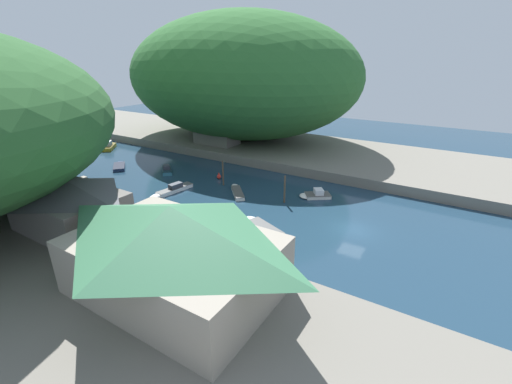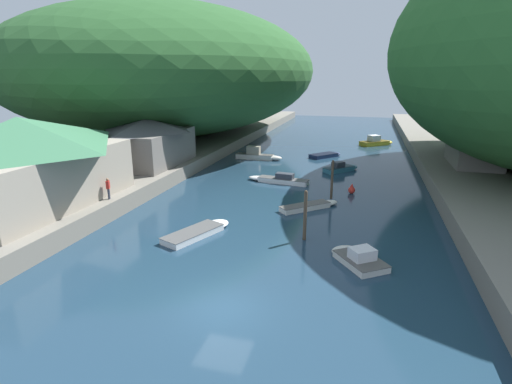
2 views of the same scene
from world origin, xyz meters
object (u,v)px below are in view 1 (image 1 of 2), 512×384
at_px(waterfront_building, 173,248).
at_px(channel_buoy_near, 219,176).
at_px(boat_yellow_tender, 167,169).
at_px(boat_mid_channel, 261,226).
at_px(boat_small_dinghy, 237,191).
at_px(boat_far_upstream, 171,190).
at_px(boathouse_shed, 69,204).
at_px(boat_cabin_cruiser, 86,185).
at_px(boat_open_rowboat, 119,166).
at_px(boat_red_skiff, 315,195).
at_px(person_on_quay, 196,237).
at_px(boat_near_quay, 109,146).
at_px(right_bank_cottage, 217,130).

xyz_separation_m(waterfront_building, channel_buoy_near, (23.21, 14.12, -4.42)).
bearing_deg(boat_yellow_tender, boat_mid_channel, -69.16).
xyz_separation_m(waterfront_building, boat_small_dinghy, (20.15, 8.80, -4.58)).
height_order(boat_far_upstream, boat_mid_channel, boat_far_upstream).
distance_m(waterfront_building, boat_yellow_tender, 32.08).
xyz_separation_m(boathouse_shed, boat_cabin_cruiser, (9.11, 12.21, -3.49)).
distance_m(boat_open_rowboat, boat_cabin_cruiser, 9.47).
bearing_deg(boat_red_skiff, person_on_quay, 134.67).
relative_size(boat_small_dinghy, boat_cabin_cruiser, 0.77).
relative_size(boat_yellow_tender, boat_far_upstream, 0.67).
distance_m(boat_near_quay, channel_buoy_near, 28.93).
relative_size(boat_open_rowboat, boat_red_skiff, 1.13).
bearing_deg(boat_small_dinghy, right_bank_cottage, 91.40).
xyz_separation_m(boat_mid_channel, boat_small_dinghy, (6.83, 7.71, -0.00)).
distance_m(waterfront_building, person_on_quay, 6.17).
distance_m(boat_yellow_tender, boat_cabin_cruiser, 11.70).
bearing_deg(boat_small_dinghy, boathouse_shed, -151.21).
bearing_deg(boat_far_upstream, boat_near_quay, -13.36).
height_order(waterfront_building, channel_buoy_near, waterfront_building).
relative_size(waterfront_building, boat_near_quay, 2.63).
xyz_separation_m(waterfront_building, right_bank_cottage, (35.46, 23.85, -0.88)).
relative_size(boat_near_quay, boat_red_skiff, 1.32).
relative_size(boat_far_upstream, channel_buoy_near, 6.74).
bearing_deg(waterfront_building, boat_mid_channel, 4.68).
distance_m(channel_buoy_near, person_on_quay, 21.59).
bearing_deg(boat_mid_channel, boat_open_rowboat, 101.31).
distance_m(right_bank_cottage, person_on_quay, 37.12).
bearing_deg(boat_open_rowboat, boat_cabin_cruiser, -113.95).
bearing_deg(right_bank_cottage, boat_cabin_cruiser, 172.58).
xyz_separation_m(right_bank_cottage, boat_small_dinghy, (-15.31, -15.05, -3.70)).
xyz_separation_m(boat_mid_channel, boat_red_skiff, (10.82, -1.62, 0.10)).
height_order(boat_yellow_tender, boat_small_dinghy, boat_yellow_tender).
xyz_separation_m(boathouse_shed, boat_yellow_tender, (20.14, 8.33, -3.63)).
height_order(boathouse_shed, boat_far_upstream, boathouse_shed).
relative_size(boat_near_quay, boat_far_upstream, 0.85).
relative_size(boat_open_rowboat, person_on_quay, 2.87).
xyz_separation_m(right_bank_cottage, person_on_quay, (-30.41, -21.24, -1.50)).
bearing_deg(right_bank_cottage, boat_far_upstream, -158.99).
bearing_deg(boat_small_dinghy, boat_cabin_cruiser, 164.30).
relative_size(right_bank_cottage, boat_yellow_tender, 1.87).
height_order(boat_near_quay, boat_red_skiff, boat_near_quay).
distance_m(boat_open_rowboat, boat_red_skiff, 32.12).
height_order(boat_red_skiff, person_on_quay, person_on_quay).
bearing_deg(boat_far_upstream, boat_red_skiff, -145.01).
xyz_separation_m(boat_small_dinghy, boat_cabin_cruiser, (-9.48, 18.28, 0.29)).
relative_size(boat_near_quay, boat_mid_channel, 0.96).
height_order(boat_small_dinghy, channel_buoy_near, channel_buoy_near).
xyz_separation_m(boathouse_shed, boat_near_quay, (24.41, 28.05, -3.51)).
bearing_deg(boathouse_shed, boat_mid_channel, -49.52).
distance_m(boat_open_rowboat, person_on_quay, 31.97).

